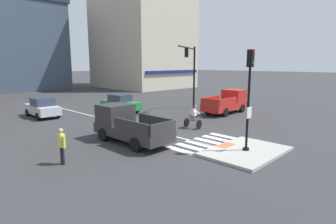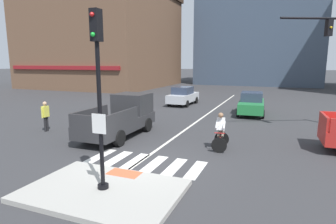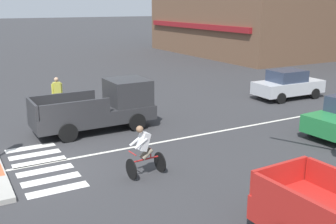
% 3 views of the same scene
% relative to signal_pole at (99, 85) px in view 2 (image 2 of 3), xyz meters
% --- Properties ---
extents(ground_plane, '(300.00, 300.00, 0.00)m').
position_rel_signal_pole_xyz_m(ground_plane, '(0.00, 2.61, -3.17)').
color(ground_plane, '#333335').
extents(traffic_island, '(4.49, 3.09, 0.15)m').
position_rel_signal_pole_xyz_m(traffic_island, '(0.00, 0.01, -3.09)').
color(traffic_island, '#A3A099').
rests_on(traffic_island, ground).
extents(tactile_pad_front, '(1.10, 0.60, 0.01)m').
position_rel_signal_pole_xyz_m(tactile_pad_front, '(0.00, 1.20, -3.01)').
color(tactile_pad_front, '#DB5B38').
rests_on(tactile_pad_front, traffic_island).
extents(signal_pole, '(0.44, 0.38, 5.02)m').
position_rel_signal_pole_xyz_m(signal_pole, '(0.00, 0.00, 0.00)').
color(signal_pole, black).
rests_on(signal_pole, traffic_island).
extents(crosswalk_stripe_a, '(0.44, 1.80, 0.01)m').
position_rel_signal_pole_xyz_m(crosswalk_stripe_a, '(-2.04, 2.74, -3.16)').
color(crosswalk_stripe_a, silver).
rests_on(crosswalk_stripe_a, ground).
extents(crosswalk_stripe_b, '(0.44, 1.80, 0.01)m').
position_rel_signal_pole_xyz_m(crosswalk_stripe_b, '(-1.22, 2.74, -3.16)').
color(crosswalk_stripe_b, silver).
rests_on(crosswalk_stripe_b, ground).
extents(crosswalk_stripe_c, '(0.44, 1.80, 0.01)m').
position_rel_signal_pole_xyz_m(crosswalk_stripe_c, '(-0.41, 2.74, -3.16)').
color(crosswalk_stripe_c, silver).
rests_on(crosswalk_stripe_c, ground).
extents(crosswalk_stripe_d, '(0.44, 1.80, 0.01)m').
position_rel_signal_pole_xyz_m(crosswalk_stripe_d, '(0.41, 2.74, -3.16)').
color(crosswalk_stripe_d, silver).
rests_on(crosswalk_stripe_d, ground).
extents(crosswalk_stripe_e, '(0.44, 1.80, 0.01)m').
position_rel_signal_pole_xyz_m(crosswalk_stripe_e, '(1.22, 2.74, -3.16)').
color(crosswalk_stripe_e, silver).
rests_on(crosswalk_stripe_e, ground).
extents(crosswalk_stripe_f, '(0.44, 1.80, 0.01)m').
position_rel_signal_pole_xyz_m(crosswalk_stripe_f, '(2.04, 2.74, -3.16)').
color(crosswalk_stripe_f, silver).
rests_on(crosswalk_stripe_f, ground).
extents(lane_centre_line, '(0.14, 28.00, 0.01)m').
position_rel_signal_pole_xyz_m(lane_centre_line, '(-0.20, 12.61, -3.16)').
color(lane_centre_line, silver).
rests_on(lane_centre_line, ground).
extents(building_corner_left, '(20.68, 15.38, 15.23)m').
position_rel_signal_pole_xyz_m(building_corner_left, '(0.79, 47.48, 4.47)').
color(building_corner_left, '#3D4C60').
rests_on(building_corner_left, ground).
extents(building_corner_right, '(19.94, 20.08, 14.69)m').
position_rel_signal_pole_xyz_m(building_corner_right, '(-21.93, 32.68, 4.20)').
color(building_corner_right, brown).
rests_on(building_corner_right, ground).
extents(car_silver_westbound_distant, '(1.95, 4.15, 1.64)m').
position_rel_signal_pole_xyz_m(car_silver_westbound_distant, '(-3.37, 17.29, -2.36)').
color(car_silver_westbound_distant, silver).
rests_on(car_silver_westbound_distant, ground).
extents(car_green_eastbound_far, '(2.03, 4.19, 1.64)m').
position_rel_signal_pole_xyz_m(car_green_eastbound_far, '(2.82, 14.57, -2.36)').
color(car_green_eastbound_far, '#237A3D').
rests_on(car_green_eastbound_far, ground).
extents(pickup_truck_charcoal_westbound_near, '(2.10, 5.12, 2.08)m').
position_rel_signal_pole_xyz_m(pickup_truck_charcoal_westbound_near, '(-2.93, 6.06, -2.19)').
color(pickup_truck_charcoal_westbound_near, '#2D2D30').
rests_on(pickup_truck_charcoal_westbound_near, ground).
extents(cyclist, '(0.75, 1.14, 1.68)m').
position_rel_signal_pole_xyz_m(cyclist, '(2.37, 5.39, -2.29)').
color(cyclist, black).
rests_on(cyclist, ground).
extents(pedestrian_at_curb_left, '(0.22, 0.55, 1.67)m').
position_rel_signal_pole_xyz_m(pedestrian_at_curb_left, '(-7.28, 5.14, -2.18)').
color(pedestrian_at_curb_left, black).
rests_on(pedestrian_at_curb_left, ground).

